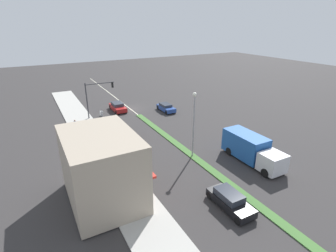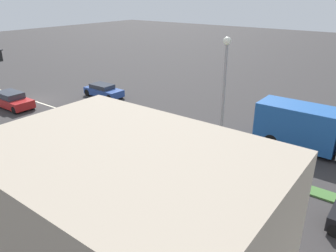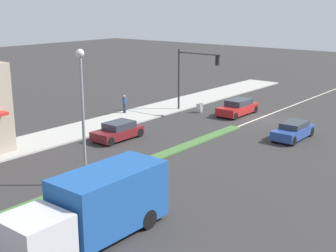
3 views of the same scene
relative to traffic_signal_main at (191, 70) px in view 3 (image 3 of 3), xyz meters
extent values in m
plane|color=#333030|center=(-6.12, 16.19, -3.90)|extent=(160.00, 160.00, 0.00)
cube|color=#B2AFA8|center=(2.88, 16.69, -3.84)|extent=(4.00, 73.00, 0.12)
cube|color=beige|center=(-6.12, -1.81, -3.90)|extent=(0.16, 60.00, 0.01)
cylinder|color=#333338|center=(1.43, 0.01, -0.98)|extent=(0.18, 0.18, 5.60)
cylinder|color=#333338|center=(-0.82, 0.01, 1.52)|extent=(4.50, 0.12, 0.12)
cube|color=black|center=(-2.77, 0.01, 1.07)|extent=(0.28, 0.24, 0.84)
sphere|color=red|center=(-2.77, -0.12, 1.34)|extent=(0.18, 0.18, 0.18)
sphere|color=gold|center=(-2.77, -0.12, 1.07)|extent=(0.18, 0.18, 0.18)
sphere|color=green|center=(-2.77, -0.12, 0.80)|extent=(0.18, 0.18, 0.18)
cylinder|color=gray|center=(-6.12, 18.17, -0.30)|extent=(0.16, 0.16, 7.00)
sphere|color=silver|center=(-6.12, 18.17, 3.35)|extent=(0.44, 0.44, 0.44)
cylinder|color=#282D42|center=(4.20, 4.44, -3.35)|extent=(0.26, 0.26, 0.86)
cylinder|color=#284C8C|center=(4.20, 4.44, -2.64)|extent=(0.34, 0.34, 0.56)
sphere|color=tan|center=(4.20, 4.44, -2.25)|extent=(0.22, 0.22, 0.22)
cube|color=silver|center=(-0.71, -0.55, -3.47)|extent=(0.45, 0.21, 0.84)
cube|color=silver|center=(-0.71, -0.23, -3.47)|extent=(0.45, 0.21, 0.84)
cube|color=silver|center=(-11.12, 25.00, -2.68)|extent=(2.28, 2.20, 1.90)
cube|color=#1E519E|center=(-11.12, 21.15, -2.33)|extent=(2.40, 5.10, 2.60)
cylinder|color=black|center=(-10.04, 25.20, -3.45)|extent=(0.28, 0.90, 0.90)
cylinder|color=black|center=(-12.20, 19.90, -3.45)|extent=(0.28, 0.90, 0.90)
cylinder|color=black|center=(-10.04, 19.90, -3.45)|extent=(0.28, 0.90, 0.90)
cube|color=#AD1E1E|center=(-3.92, -1.70, -3.37)|extent=(1.86, 4.42, 0.70)
cube|color=#2D333D|center=(-3.92, -1.93, -2.76)|extent=(1.58, 2.43, 0.51)
cylinder|color=black|center=(-4.76, 0.08, -3.57)|extent=(0.22, 0.66, 0.66)
cylinder|color=black|center=(-3.09, 0.08, -3.57)|extent=(0.22, 0.66, 0.66)
cylinder|color=black|center=(-4.76, -3.48, -3.57)|extent=(0.22, 0.66, 0.66)
cylinder|color=black|center=(-3.09, -3.48, -3.57)|extent=(0.22, 0.66, 0.66)
cube|color=#284793|center=(-11.12, 2.44, -3.38)|extent=(1.71, 4.06, 0.66)
cube|color=#2D333D|center=(-11.12, 2.24, -2.85)|extent=(1.46, 2.24, 0.40)
cylinder|color=black|center=(-11.88, 4.03, -3.56)|extent=(0.22, 0.68, 0.68)
cylinder|color=black|center=(-10.37, 4.03, -3.56)|extent=(0.22, 0.68, 0.68)
cylinder|color=black|center=(-11.88, 0.85, -3.56)|extent=(0.22, 0.68, 0.68)
cylinder|color=black|center=(-10.37, 0.85, -3.56)|extent=(0.22, 0.68, 0.68)
cube|color=maroon|center=(-1.12, 10.69, -3.40)|extent=(1.82, 3.90, 0.63)
cube|color=#2D333D|center=(-1.12, 10.49, -2.85)|extent=(1.55, 2.14, 0.49)
cylinder|color=black|center=(-1.94, 12.21, -3.57)|extent=(0.22, 0.66, 0.66)
cylinder|color=black|center=(-0.31, 12.21, -3.57)|extent=(0.22, 0.66, 0.66)
cylinder|color=black|center=(-1.94, 9.17, -3.57)|extent=(0.22, 0.66, 0.66)
cylinder|color=black|center=(-0.31, 9.17, -3.57)|extent=(0.22, 0.66, 0.66)
camera|label=1|loc=(8.95, 40.17, 10.40)|focal=28.00mm
camera|label=2|loc=(9.98, 26.41, 5.74)|focal=35.00mm
camera|label=3|loc=(-24.85, 34.15, 5.82)|focal=50.00mm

